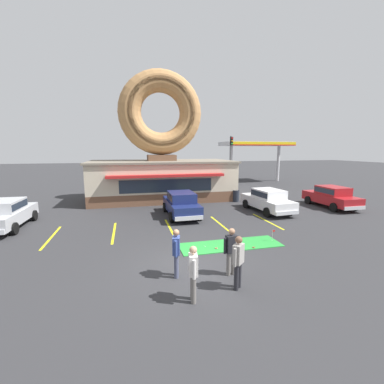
{
  "coord_description": "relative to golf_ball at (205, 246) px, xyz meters",
  "views": [
    {
      "loc": [
        -2.08,
        -8.64,
        4.35
      ],
      "look_at": [
        1.32,
        5.0,
        2.0
      ],
      "focal_mm": 24.0,
      "sensor_mm": 36.0,
      "label": 1
    }
  ],
  "objects": [
    {
      "name": "ground_plane",
      "position": [
        -1.13,
        -1.83,
        -0.05
      ],
      "size": [
        160.0,
        160.0,
        0.0
      ],
      "primitive_type": "plane",
      "color": "#2D2D30"
    },
    {
      "name": "donut_shop_building",
      "position": [
        -0.33,
        12.12,
        3.69
      ],
      "size": [
        12.3,
        6.75,
        10.96
      ],
      "color": "brown",
      "rests_on": "ground"
    },
    {
      "name": "putting_mat",
      "position": [
        1.21,
        -0.02,
        -0.04
      ],
      "size": [
        4.69,
        1.47,
        0.03
      ],
      "primitive_type": "cube",
      "color": "green",
      "rests_on": "ground"
    },
    {
      "name": "mini_donut_near_left",
      "position": [
        1.84,
        0.29,
        -0.0
      ],
      "size": [
        0.13,
        0.13,
        0.04
      ],
      "primitive_type": "torus",
      "color": "#A5724C",
      "rests_on": "putting_mat"
    },
    {
      "name": "mini_donut_near_right",
      "position": [
        2.06,
        -0.63,
        -0.0
      ],
      "size": [
        0.13,
        0.13,
        0.04
      ],
      "primitive_type": "torus",
      "color": "brown",
      "rests_on": "putting_mat"
    },
    {
      "name": "mini_donut_mid_left",
      "position": [
        1.04,
        0.16,
        -0.0
      ],
      "size": [
        0.13,
        0.13,
        0.04
      ],
      "primitive_type": "torus",
      "color": "#E5C666",
      "rests_on": "putting_mat"
    },
    {
      "name": "mini_donut_mid_centre",
      "position": [
        0.42,
        -0.32,
        -0.0
      ],
      "size": [
        0.13,
        0.13,
        0.04
      ],
      "primitive_type": "torus",
      "color": "#A5724C",
      "rests_on": "putting_mat"
    },
    {
      "name": "mini_donut_mid_right",
      "position": [
        0.86,
        -0.54,
        -0.0
      ],
      "size": [
        0.13,
        0.13,
        0.04
      ],
      "primitive_type": "torus",
      "color": "#E5C666",
      "rests_on": "putting_mat"
    },
    {
      "name": "golf_ball",
      "position": [
        0.0,
        0.0,
        0.0
      ],
      "size": [
        0.04,
        0.04,
        0.04
      ],
      "primitive_type": "sphere",
      "color": "white",
      "rests_on": "putting_mat"
    },
    {
      "name": "putting_flag_pin",
      "position": [
        3.34,
        -0.08,
        0.39
      ],
      "size": [
        0.13,
        0.01,
        0.55
      ],
      "color": "silver",
      "rests_on": "putting_mat"
    },
    {
      "name": "car_silver",
      "position": [
        -9.86,
        5.38,
        0.82
      ],
      "size": [
        2.06,
        4.6,
        1.6
      ],
      "color": "#B2B5BA",
      "rests_on": "ground"
    },
    {
      "name": "car_white",
      "position": [
        6.19,
        5.36,
        0.82
      ],
      "size": [
        2.19,
        4.66,
        1.6
      ],
      "color": "silver",
      "rests_on": "ground"
    },
    {
      "name": "car_red",
      "position": [
        11.59,
        5.45,
        0.82
      ],
      "size": [
        2.04,
        4.59,
        1.6
      ],
      "color": "maroon",
      "rests_on": "ground"
    },
    {
      "name": "car_navy",
      "position": [
        0.08,
        5.66,
        0.82
      ],
      "size": [
        2.0,
        4.57,
        1.6
      ],
      "color": "navy",
      "rests_on": "ground"
    },
    {
      "name": "pedestrian_blue_sweater_man",
      "position": [
        -0.0,
        -3.53,
        0.91
      ],
      "size": [
        0.47,
        0.43,
        1.72
      ],
      "color": "#232328",
      "rests_on": "ground"
    },
    {
      "name": "pedestrian_hooded_kid",
      "position": [
        -1.73,
        -2.31,
        0.89
      ],
      "size": [
        0.32,
        0.58,
        1.69
      ],
      "color": "#474C66",
      "rests_on": "ground"
    },
    {
      "name": "pedestrian_leather_jacket_man",
      "position": [
        0.14,
        -2.64,
        0.89
      ],
      "size": [
        0.59,
        0.29,
        1.69
      ],
      "color": "slate",
      "rests_on": "ground"
    },
    {
      "name": "pedestrian_clipboard_woman",
      "position": [
        -1.53,
        -3.86,
        0.88
      ],
      "size": [
        0.29,
        0.59,
        1.67
      ],
      "color": "slate",
      "rests_on": "ground"
    },
    {
      "name": "trash_bin",
      "position": [
        5.48,
        9.2,
        0.45
      ],
      "size": [
        0.57,
        0.57,
        0.97
      ],
      "color": "#232833",
      "rests_on": "ground"
    },
    {
      "name": "traffic_light_pole",
      "position": [
        8.02,
        16.62,
        3.66
      ],
      "size": [
        0.28,
        0.47,
        5.8
      ],
      "color": "#595B60",
      "rests_on": "ground"
    },
    {
      "name": "gas_station_canopy",
      "position": [
        13.42,
        21.11,
        4.81
      ],
      "size": [
        9.0,
        4.46,
        5.3
      ],
      "color": "silver",
      "rests_on": "ground"
    },
    {
      "name": "parking_stripe_far_left",
      "position": [
        -7.08,
        3.17,
        -0.05
      ],
      "size": [
        0.12,
        3.6,
        0.01
      ],
      "primitive_type": "cube",
      "color": "yellow",
      "rests_on": "ground"
    },
    {
      "name": "parking_stripe_left",
      "position": [
        -4.08,
        3.17,
        -0.05
      ],
      "size": [
        0.12,
        3.6,
        0.01
      ],
      "primitive_type": "cube",
      "color": "yellow",
      "rests_on": "ground"
    },
    {
      "name": "parking_stripe_mid_left",
      "position": [
        -1.08,
        3.17,
        -0.05
      ],
      "size": [
        0.12,
        3.6,
        0.01
      ],
      "primitive_type": "cube",
      "color": "yellow",
      "rests_on": "ground"
    },
    {
      "name": "parking_stripe_centre",
      "position": [
        1.92,
        3.17,
        -0.05
      ],
      "size": [
        0.12,
        3.6,
        0.01
      ],
      "primitive_type": "cube",
      "color": "yellow",
      "rests_on": "ground"
    },
    {
      "name": "parking_stripe_mid_right",
      "position": [
        4.92,
        3.17,
        -0.05
      ],
      "size": [
        0.12,
        3.6,
        0.01
      ],
      "primitive_type": "cube",
      "color": "yellow",
      "rests_on": "ground"
    }
  ]
}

